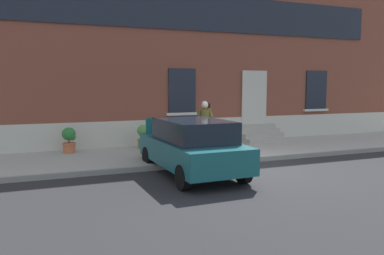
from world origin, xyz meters
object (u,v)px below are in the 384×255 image
planter_terracotta (69,139)px  planter_olive (144,136)px  person_on_phone (204,124)px  bollard_near_person (223,139)px  hatchback_car_teal (192,146)px

planter_terracotta → planter_olive: (2.55, -0.01, 0.00)m
person_on_phone → planter_terracotta: bearing=154.0°
bollard_near_person → planter_olive: size_ratio=1.22×
person_on_phone → planter_terracotta: (-4.12, 1.82, -0.55)m
hatchback_car_teal → planter_olive: hatchback_car_teal is taller
hatchback_car_teal → planter_terracotta: size_ratio=4.78×
hatchback_car_teal → person_on_phone: person_on_phone is taller
person_on_phone → planter_olive: size_ratio=2.03×
bollard_near_person → planter_olive: (-1.90, 2.56, -0.11)m
person_on_phone → planter_olive: bearing=128.7°
hatchback_car_teal → person_on_phone: size_ratio=2.35×
hatchback_car_teal → planter_terracotta: hatchback_car_teal is taller
person_on_phone → hatchback_car_teal: bearing=-123.6°
hatchback_car_teal → planter_terracotta: (-2.88, 3.84, -0.18)m
bollard_near_person → person_on_phone: 0.92m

